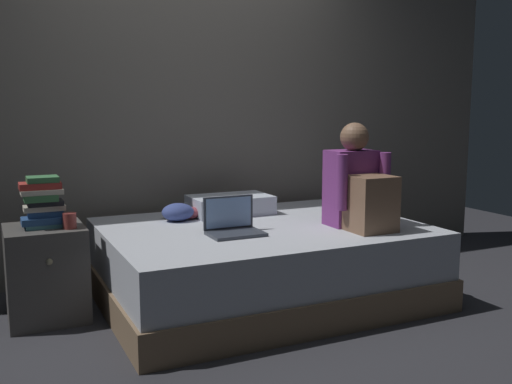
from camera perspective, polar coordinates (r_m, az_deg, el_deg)
name	(u,v)px	position (r m, az deg, el deg)	size (l,w,h in m)	color
ground_plane	(253,318)	(3.53, -0.26, -12.21)	(8.00, 8.00, 0.00)	#2D2D33
wall_back	(185,92)	(4.42, -6.96, 9.73)	(5.60, 0.10, 2.70)	slate
bed	(262,262)	(3.80, 0.56, -6.90)	(2.00, 1.50, 0.49)	#7A6047
nightstand	(46,273)	(3.65, -19.84, -7.46)	(0.44, 0.46, 0.55)	#474442
person_sitting	(359,188)	(3.69, 10.03, 0.40)	(0.39, 0.44, 0.66)	#75337A
laptop	(233,225)	(3.48, -2.29, -3.24)	(0.32, 0.23, 0.22)	#333842
pillow	(230,205)	(4.12, -2.54, -1.25)	(0.56, 0.36, 0.13)	silver
book_stack	(43,202)	(3.54, -20.17, -0.92)	(0.24, 0.17, 0.29)	teal
mug	(70,221)	(3.48, -17.78, -2.70)	(0.08, 0.08, 0.09)	#933833
clothes_pile	(179,212)	(3.93, -7.51, -1.99)	(0.28, 0.23, 0.12)	#8E3D47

